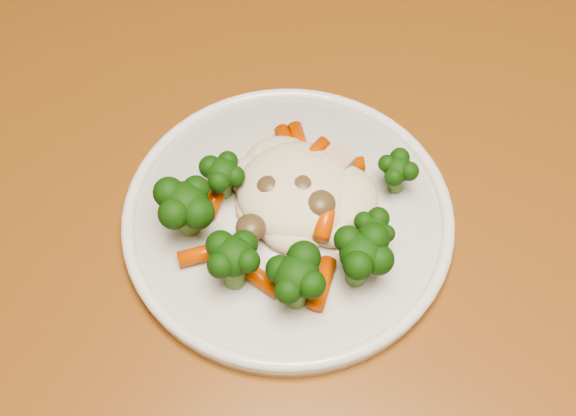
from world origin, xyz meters
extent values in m
plane|color=brown|center=(0.00, 0.00, 0.00)|extent=(3.00, 3.00, 0.00)
cube|color=brown|center=(-0.05, -0.20, 0.73)|extent=(1.54, 1.30, 0.04)
cube|color=brown|center=(-0.46, 0.37, 0.35)|extent=(0.08, 0.08, 0.71)
cylinder|color=white|center=(-0.14, -0.23, 0.76)|extent=(0.24, 0.24, 0.01)
ellipsoid|color=beige|center=(-0.14, -0.21, 0.78)|extent=(0.11, 0.09, 0.04)
ellipsoid|color=black|center=(-0.20, -0.27, 0.79)|extent=(0.05, 0.05, 0.05)
ellipsoid|color=black|center=(-0.15, -0.29, 0.78)|extent=(0.05, 0.05, 0.04)
ellipsoid|color=black|center=(-0.10, -0.29, 0.78)|extent=(0.05, 0.05, 0.04)
ellipsoid|color=black|center=(-0.07, -0.25, 0.78)|extent=(0.05, 0.05, 0.04)
ellipsoid|color=black|center=(-0.08, -0.23, 0.78)|extent=(0.04, 0.04, 0.03)
ellipsoid|color=black|center=(-0.08, -0.17, 0.78)|extent=(0.03, 0.03, 0.03)
ellipsoid|color=black|center=(-0.19, -0.23, 0.78)|extent=(0.04, 0.04, 0.03)
cylinder|color=#E95305|center=(-0.16, -0.18, 0.77)|extent=(0.04, 0.04, 0.01)
cylinder|color=#E95305|center=(-0.14, -0.18, 0.77)|extent=(0.04, 0.03, 0.01)
cylinder|color=#E95305|center=(-0.08, -0.20, 0.77)|extent=(0.04, 0.03, 0.01)
cylinder|color=#E95305|center=(-0.20, -0.24, 0.77)|extent=(0.02, 0.04, 0.01)
cylinder|color=#E95305|center=(-0.18, -0.29, 0.77)|extent=(0.04, 0.04, 0.01)
cylinder|color=#E95305|center=(-0.14, -0.29, 0.77)|extent=(0.04, 0.02, 0.01)
cylinder|color=#E95305|center=(-0.09, -0.27, 0.77)|extent=(0.02, 0.04, 0.01)
cylinder|color=#E95305|center=(-0.11, -0.22, 0.78)|extent=(0.02, 0.05, 0.01)
cylinder|color=#E95305|center=(-0.15, -0.19, 0.78)|extent=(0.02, 0.04, 0.01)
cylinder|color=#E95305|center=(-0.16, -0.17, 0.77)|extent=(0.04, 0.05, 0.01)
cylinder|color=#E95305|center=(-0.13, -0.18, 0.77)|extent=(0.04, 0.03, 0.01)
ellipsoid|color=brown|center=(-0.14, -0.21, 0.78)|extent=(0.03, 0.03, 0.02)
ellipsoid|color=brown|center=(-0.12, -0.22, 0.78)|extent=(0.02, 0.02, 0.02)
ellipsoid|color=brown|center=(-0.16, -0.22, 0.78)|extent=(0.02, 0.02, 0.01)
ellipsoid|color=brown|center=(-0.15, -0.26, 0.78)|extent=(0.02, 0.02, 0.02)
cube|color=tan|center=(-0.15, -0.19, 0.78)|extent=(0.02, 0.02, 0.01)
cube|color=tan|center=(-0.13, -0.18, 0.78)|extent=(0.02, 0.02, 0.01)
camera|label=1|loc=(-0.01, -0.48, 1.21)|focal=45.00mm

